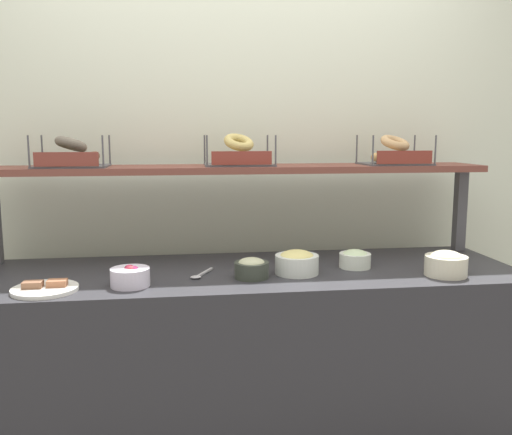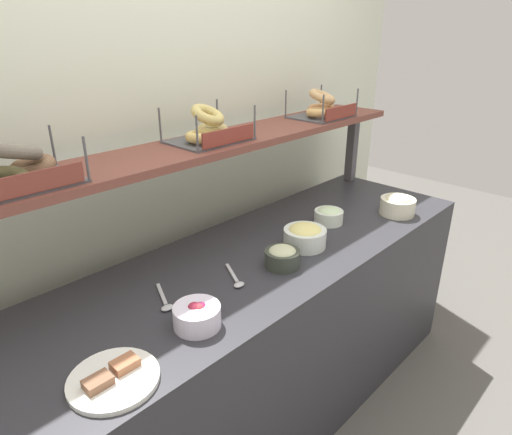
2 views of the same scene
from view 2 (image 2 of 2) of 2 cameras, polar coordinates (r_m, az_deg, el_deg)
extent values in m
plane|color=#595651|center=(2.37, 0.23, -23.24)|extent=(8.00, 8.00, 0.00)
cube|color=silver|center=(2.11, -10.75, 8.63)|extent=(3.52, 0.06, 2.40)
cube|color=#2D2D33|center=(2.08, 0.25, -15.16)|extent=(2.32, 0.70, 0.85)
cube|color=#4C4C51|center=(2.76, 12.09, 8.70)|extent=(0.05, 0.05, 0.40)
cube|color=brown|center=(1.88, -5.77, 9.19)|extent=(2.28, 0.32, 0.03)
cylinder|color=white|center=(2.16, 9.20, 0.10)|extent=(0.14, 0.14, 0.06)
ellipsoid|color=beige|center=(2.15, 9.25, 0.75)|extent=(0.11, 0.11, 0.04)
cylinder|color=beige|center=(2.34, 17.52, 1.37)|extent=(0.17, 0.17, 0.08)
ellipsoid|color=beige|center=(2.32, 17.62, 2.16)|extent=(0.13, 0.13, 0.06)
cylinder|color=#363D33|center=(1.76, 3.43, -5.14)|extent=(0.14, 0.14, 0.07)
ellipsoid|color=beige|center=(1.75, 3.45, -4.35)|extent=(0.11, 0.11, 0.05)
cylinder|color=white|center=(1.91, 6.21, -2.57)|extent=(0.18, 0.18, 0.08)
ellipsoid|color=#E9DC80|center=(1.90, 6.25, -1.67)|extent=(0.14, 0.14, 0.05)
cylinder|color=white|center=(1.44, -7.49, -12.34)|extent=(0.15, 0.15, 0.07)
sphere|color=#992455|center=(1.43, -7.02, -11.31)|extent=(0.04, 0.04, 0.04)
sphere|color=#A62D3F|center=(1.43, -7.41, -11.41)|extent=(0.04, 0.04, 0.04)
sphere|color=#97315F|center=(1.42, -6.90, -11.56)|extent=(0.03, 0.03, 0.03)
sphere|color=#A8363F|center=(1.43, -7.27, -11.49)|extent=(0.04, 0.04, 0.04)
sphere|color=#A72841|center=(1.43, -7.85, -11.43)|extent=(0.04, 0.04, 0.04)
cylinder|color=white|center=(1.31, -17.62, -19.01)|extent=(0.24, 0.24, 0.01)
cube|color=brown|center=(1.29, -19.43, -19.12)|extent=(0.07, 0.05, 0.02)
cube|color=#A36443|center=(1.32, -16.31, -17.40)|extent=(0.07, 0.05, 0.02)
cube|color=#B7B7BC|center=(1.71, -3.07, -7.06)|extent=(0.07, 0.13, 0.01)
ellipsoid|color=#B7B7BC|center=(1.64, -2.17, -8.51)|extent=(0.04, 0.03, 0.01)
cube|color=#B7B7BC|center=(1.62, -11.87, -9.52)|extent=(0.07, 0.13, 0.01)
ellipsoid|color=#B7B7BC|center=(1.54, -11.19, -11.17)|extent=(0.04, 0.03, 0.01)
cube|color=#4C4C51|center=(1.50, -27.43, 3.81)|extent=(0.31, 0.24, 0.01)
cylinder|color=#4C4C51|center=(1.44, -20.73, 6.88)|extent=(0.01, 0.01, 0.14)
cylinder|color=#4C4C51|center=(1.64, -24.41, 8.22)|extent=(0.01, 0.01, 0.14)
cube|color=brown|center=(1.39, -25.95, 4.15)|extent=(0.26, 0.01, 0.06)
torus|color=olive|center=(1.45, -29.23, 4.26)|extent=(0.18, 0.18, 0.06)
torus|color=brown|center=(1.54, -26.54, 5.81)|extent=(0.15, 0.14, 0.06)
torus|color=#72695B|center=(1.48, -28.11, 7.34)|extent=(0.20, 0.20, 0.08)
cube|color=#4C4C51|center=(1.88, -6.01, 9.74)|extent=(0.32, 0.24, 0.01)
cylinder|color=#4C4C51|center=(1.68, -7.50, 10.40)|extent=(0.01, 0.01, 0.14)
cylinder|color=#4C4C51|center=(1.88, -0.16, 11.97)|extent=(0.01, 0.01, 0.14)
cylinder|color=#4C4C51|center=(1.86, -12.09, 11.34)|extent=(0.01, 0.01, 0.14)
cylinder|color=#4C4C51|center=(2.05, -4.94, 12.79)|extent=(0.01, 0.01, 0.14)
cube|color=maroon|center=(1.78, -3.50, 10.29)|extent=(0.27, 0.01, 0.06)
torus|color=#D7B665|center=(1.81, -6.76, 10.16)|extent=(0.20, 0.20, 0.05)
torus|color=tan|center=(1.93, -5.68, 10.98)|extent=(0.16, 0.15, 0.05)
torus|color=#D3BB6A|center=(1.86, -6.15, 12.83)|extent=(0.19, 0.19, 0.09)
cube|color=#4C4C51|center=(2.40, 8.26, 12.59)|extent=(0.31, 0.24, 0.01)
cylinder|color=#4C4C51|center=(2.21, 8.50, 13.38)|extent=(0.01, 0.01, 0.14)
cylinder|color=#4C4C51|center=(2.45, 12.70, 14.06)|extent=(0.01, 0.01, 0.14)
cylinder|color=#4C4C51|center=(2.35, 3.80, 14.15)|extent=(0.01, 0.01, 0.14)
cylinder|color=#4C4C51|center=(2.58, 8.23, 14.80)|extent=(0.01, 0.01, 0.14)
cube|color=maroon|center=(2.33, 10.76, 13.01)|extent=(0.26, 0.01, 0.06)
torus|color=tan|center=(2.34, 8.12, 13.07)|extent=(0.20, 0.20, 0.05)
torus|color=tan|center=(2.46, 8.26, 13.50)|extent=(0.19, 0.18, 0.05)
torus|color=tan|center=(2.39, 8.40, 14.94)|extent=(0.20, 0.20, 0.09)
camera|label=1|loc=(1.49, 90.17, -12.41)|focal=38.48mm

